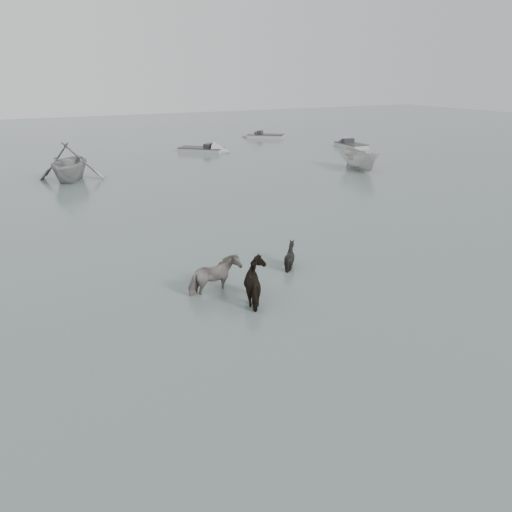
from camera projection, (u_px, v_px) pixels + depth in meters
name	position (u px, v px, depth m)	size (l,w,h in m)	color
ground	(315.00, 277.00, 17.08)	(140.00, 140.00, 0.00)	#52625F
pony_pinto	(214.00, 270.00, 15.69)	(0.78, 1.71, 1.44)	black
pony_dark	(259.00, 276.00, 15.15)	(1.49, 1.28, 1.51)	black
pony_black	(290.00, 251.00, 17.81)	(0.94, 1.06, 1.17)	black
rowboat_trail	(69.00, 160.00, 31.69)	(4.25, 4.92, 2.59)	#959795
boat_small	(360.00, 158.00, 35.23)	(1.57, 4.16, 1.61)	#B6B7B2
skiff_port	(351.00, 143.00, 45.75)	(4.69, 1.60, 0.75)	#A9ABA9
skiff_mid	(201.00, 148.00, 43.22)	(5.34, 1.60, 0.75)	#9B9D9B
skiff_star	(266.00, 134.00, 52.22)	(5.17, 1.60, 0.75)	#AAAAA6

